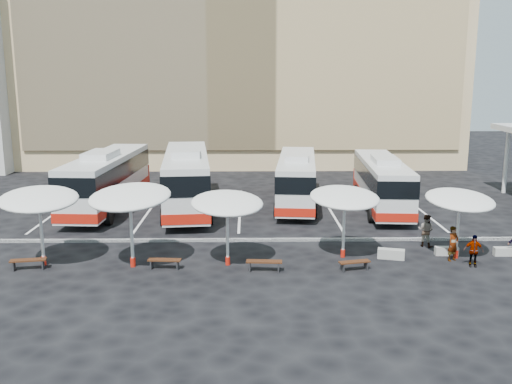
{
  "coord_description": "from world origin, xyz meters",
  "views": [
    {
      "loc": [
        0.51,
        -29.12,
        8.9
      ],
      "look_at": [
        1.0,
        3.0,
        2.2
      ],
      "focal_mm": 40.0,
      "sensor_mm": 36.0,
      "label": 1
    }
  ],
  "objects_px": {
    "conc_bench_0": "(391,254)",
    "sunshade_3": "(345,198)",
    "sunshade_2": "(227,203)",
    "passenger_1": "(426,231)",
    "sunshade_4": "(460,200)",
    "passenger_0": "(453,244)",
    "bus_1": "(187,177)",
    "bus_0": "(107,178)",
    "sunshade_0": "(39,199)",
    "bus_3": "(382,181)",
    "sunshade_1": "(130,197)",
    "bus_2": "(297,178)",
    "conc_bench_1": "(446,251)",
    "conc_bench_2": "(505,251)",
    "wood_bench_2": "(264,263)",
    "wood_bench_0": "(28,262)",
    "wood_bench_1": "(165,261)",
    "passenger_2": "(473,251)",
    "wood_bench_3": "(354,263)"
  },
  "relations": [
    {
      "from": "bus_0",
      "to": "passenger_1",
      "type": "height_order",
      "value": "bus_0"
    },
    {
      "from": "sunshade_1",
      "to": "passenger_0",
      "type": "relative_size",
      "value": 2.77
    },
    {
      "from": "wood_bench_0",
      "to": "bus_0",
      "type": "bearing_deg",
      "value": 86.27
    },
    {
      "from": "bus_2",
      "to": "passenger_0",
      "type": "relative_size",
      "value": 6.87
    },
    {
      "from": "bus_1",
      "to": "sunshade_0",
      "type": "xyz_separation_m",
      "value": [
        -5.61,
        -11.45,
        1.05
      ]
    },
    {
      "from": "conc_bench_0",
      "to": "sunshade_3",
      "type": "bearing_deg",
      "value": 173.16
    },
    {
      "from": "sunshade_3",
      "to": "conc_bench_1",
      "type": "height_order",
      "value": "sunshade_3"
    },
    {
      "from": "bus_3",
      "to": "sunshade_1",
      "type": "relative_size",
      "value": 2.45
    },
    {
      "from": "sunshade_3",
      "to": "passenger_0",
      "type": "bearing_deg",
      "value": -6.52
    },
    {
      "from": "sunshade_0",
      "to": "passenger_2",
      "type": "bearing_deg",
      "value": -1.41
    },
    {
      "from": "bus_1",
      "to": "conc_bench_0",
      "type": "distance_m",
      "value": 15.56
    },
    {
      "from": "conc_bench_0",
      "to": "passenger_1",
      "type": "bearing_deg",
      "value": 40.52
    },
    {
      "from": "sunshade_3",
      "to": "passenger_0",
      "type": "relative_size",
      "value": 2.35
    },
    {
      "from": "sunshade_1",
      "to": "wood_bench_0",
      "type": "xyz_separation_m",
      "value": [
        -4.75,
        -0.34,
        -2.97
      ]
    },
    {
      "from": "sunshade_0",
      "to": "conc_bench_0",
      "type": "height_order",
      "value": "sunshade_0"
    },
    {
      "from": "sunshade_4",
      "to": "passenger_0",
      "type": "bearing_deg",
      "value": -129.6
    },
    {
      "from": "sunshade_1",
      "to": "sunshade_3",
      "type": "xyz_separation_m",
      "value": [
        10.09,
        1.26,
        -0.34
      ]
    },
    {
      "from": "wood_bench_2",
      "to": "conc_bench_0",
      "type": "bearing_deg",
      "value": 15.28
    },
    {
      "from": "sunshade_3",
      "to": "wood_bench_2",
      "type": "relative_size",
      "value": 2.4
    },
    {
      "from": "bus_0",
      "to": "wood_bench_1",
      "type": "relative_size",
      "value": 8.21
    },
    {
      "from": "bus_0",
      "to": "sunshade_0",
      "type": "bearing_deg",
      "value": -87.94
    },
    {
      "from": "bus_3",
      "to": "sunshade_2",
      "type": "xyz_separation_m",
      "value": [
        -9.89,
        -11.38,
        1.14
      ]
    },
    {
      "from": "passenger_1",
      "to": "conc_bench_1",
      "type": "bearing_deg",
      "value": 149.73
    },
    {
      "from": "sunshade_2",
      "to": "passenger_1",
      "type": "bearing_deg",
      "value": 15.08
    },
    {
      "from": "conc_bench_1",
      "to": "conc_bench_2",
      "type": "height_order",
      "value": "conc_bench_1"
    },
    {
      "from": "sunshade_2",
      "to": "wood_bench_0",
      "type": "bearing_deg",
      "value": -176.74
    },
    {
      "from": "sunshade_0",
      "to": "sunshade_4",
      "type": "distance_m",
      "value": 19.91
    },
    {
      "from": "sunshade_0",
      "to": "sunshade_1",
      "type": "relative_size",
      "value": 0.97
    },
    {
      "from": "sunshade_0",
      "to": "wood_bench_2",
      "type": "distance_m",
      "value": 10.83
    },
    {
      "from": "sunshade_2",
      "to": "conc_bench_0",
      "type": "distance_m",
      "value": 8.46
    },
    {
      "from": "sunshade_4",
      "to": "wood_bench_3",
      "type": "bearing_deg",
      "value": -161.95
    },
    {
      "from": "bus_1",
      "to": "bus_2",
      "type": "xyz_separation_m",
      "value": [
        7.44,
        1.14,
        -0.27
      ]
    },
    {
      "from": "bus_2",
      "to": "bus_3",
      "type": "xyz_separation_m",
      "value": [
        5.56,
        -1.31,
        -0.02
      ]
    },
    {
      "from": "sunshade_3",
      "to": "sunshade_4",
      "type": "height_order",
      "value": "sunshade_3"
    },
    {
      "from": "bus_0",
      "to": "bus_1",
      "type": "xyz_separation_m",
      "value": [
        5.3,
        -0.11,
        0.08
      ]
    },
    {
      "from": "bus_3",
      "to": "sunshade_1",
      "type": "height_order",
      "value": "sunshade_1"
    },
    {
      "from": "wood_bench_2",
      "to": "wood_bench_3",
      "type": "relative_size",
      "value": 1.11
    },
    {
      "from": "bus_1",
      "to": "sunshade_0",
      "type": "distance_m",
      "value": 12.79
    },
    {
      "from": "bus_2",
      "to": "sunshade_3",
      "type": "distance_m",
      "value": 11.75
    },
    {
      "from": "passenger_1",
      "to": "bus_1",
      "type": "bearing_deg",
      "value": 3.92
    },
    {
      "from": "sunshade_0",
      "to": "conc_bench_0",
      "type": "relative_size",
      "value": 3.55
    },
    {
      "from": "sunshade_1",
      "to": "wood_bench_1",
      "type": "xyz_separation_m",
      "value": [
        1.53,
        -0.34,
        -2.98
      ]
    },
    {
      "from": "conc_bench_1",
      "to": "wood_bench_3",
      "type": "bearing_deg",
      "value": -156.37
    },
    {
      "from": "sunshade_2",
      "to": "sunshade_4",
      "type": "relative_size",
      "value": 1.05
    },
    {
      "from": "conc_bench_1",
      "to": "conc_bench_2",
      "type": "bearing_deg",
      "value": -2.21
    },
    {
      "from": "sunshade_4",
      "to": "conc_bench_0",
      "type": "height_order",
      "value": "sunshade_4"
    },
    {
      "from": "bus_1",
      "to": "conc_bench_1",
      "type": "xyz_separation_m",
      "value": [
        13.98,
        -10.23,
        -1.92
      ]
    },
    {
      "from": "bus_2",
      "to": "passenger_1",
      "type": "xyz_separation_m",
      "value": [
        5.94,
        -9.92,
        -1.01
      ]
    },
    {
      "from": "sunshade_3",
      "to": "wood_bench_1",
      "type": "distance_m",
      "value": 9.1
    },
    {
      "from": "sunshade_3",
      "to": "wood_bench_0",
      "type": "relative_size",
      "value": 2.43
    }
  ]
}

